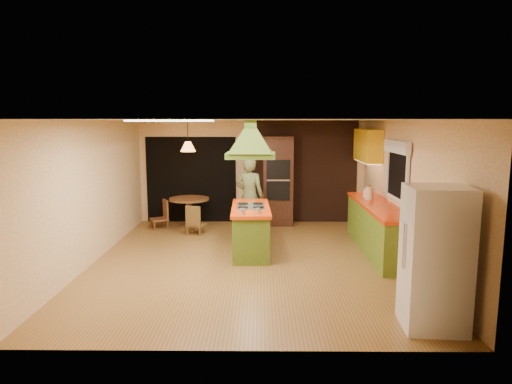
{
  "coord_description": "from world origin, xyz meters",
  "views": [
    {
      "loc": [
        0.21,
        -7.89,
        2.48
      ],
      "look_at": [
        0.12,
        0.64,
        1.15
      ],
      "focal_mm": 32.0,
      "sensor_mm": 36.0,
      "label": 1
    }
  ],
  "objects_px": {
    "refrigerator": "(435,258)",
    "wall_oven": "(278,181)",
    "man": "(250,197)",
    "canister_large": "(369,193)",
    "dining_table": "(189,207)",
    "kitchen_island": "(251,229)"
  },
  "relations": [
    {
      "from": "man",
      "to": "refrigerator",
      "type": "bearing_deg",
      "value": 136.82
    },
    {
      "from": "man",
      "to": "wall_oven",
      "type": "bearing_deg",
      "value": -99.77
    },
    {
      "from": "kitchen_island",
      "to": "canister_large",
      "type": "bearing_deg",
      "value": 13.35
    },
    {
      "from": "wall_oven",
      "to": "dining_table",
      "type": "xyz_separation_m",
      "value": [
        -2.08,
        -0.35,
        -0.57
      ]
    },
    {
      "from": "canister_large",
      "to": "wall_oven",
      "type": "bearing_deg",
      "value": 135.14
    },
    {
      "from": "refrigerator",
      "to": "wall_oven",
      "type": "height_order",
      "value": "wall_oven"
    },
    {
      "from": "refrigerator",
      "to": "dining_table",
      "type": "xyz_separation_m",
      "value": [
        -3.75,
        5.23,
        -0.38
      ]
    },
    {
      "from": "man",
      "to": "refrigerator",
      "type": "distance_m",
      "value": 4.97
    },
    {
      "from": "wall_oven",
      "to": "refrigerator",
      "type": "bearing_deg",
      "value": -74.51
    },
    {
      "from": "kitchen_island",
      "to": "refrigerator",
      "type": "bearing_deg",
      "value": -56.12
    },
    {
      "from": "wall_oven",
      "to": "canister_large",
      "type": "relative_size",
      "value": 8.64
    },
    {
      "from": "man",
      "to": "canister_large",
      "type": "relative_size",
      "value": 7.06
    },
    {
      "from": "kitchen_island",
      "to": "dining_table",
      "type": "bearing_deg",
      "value": 124.06
    },
    {
      "from": "wall_oven",
      "to": "canister_large",
      "type": "height_order",
      "value": "wall_oven"
    },
    {
      "from": "man",
      "to": "wall_oven",
      "type": "height_order",
      "value": "wall_oven"
    },
    {
      "from": "kitchen_island",
      "to": "refrigerator",
      "type": "height_order",
      "value": "refrigerator"
    },
    {
      "from": "kitchen_island",
      "to": "wall_oven",
      "type": "distance_m",
      "value": 2.56
    },
    {
      "from": "man",
      "to": "dining_table",
      "type": "height_order",
      "value": "man"
    },
    {
      "from": "dining_table",
      "to": "wall_oven",
      "type": "bearing_deg",
      "value": 9.67
    },
    {
      "from": "kitchen_island",
      "to": "wall_oven",
      "type": "xyz_separation_m",
      "value": [
        0.6,
        2.41,
        0.61
      ]
    },
    {
      "from": "refrigerator",
      "to": "wall_oven",
      "type": "xyz_separation_m",
      "value": [
        -1.67,
        5.58,
        0.2
      ]
    },
    {
      "from": "canister_large",
      "to": "man",
      "type": "bearing_deg",
      "value": 166.3
    }
  ]
}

